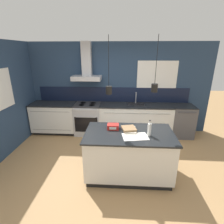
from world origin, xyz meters
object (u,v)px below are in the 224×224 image
oven_range (88,119)px  book_stack (129,129)px  bottle_on_island (149,129)px  dishwasher (182,121)px  red_supply_box (113,127)px

oven_range → book_stack: bearing=-56.3°
bottle_on_island → oven_range: bearing=128.2°
dishwasher → red_supply_box: red_supply_box is taller
oven_range → bottle_on_island: size_ratio=3.07×
dishwasher → book_stack: size_ratio=2.77×
oven_range → red_supply_box: size_ratio=4.13×
dishwasher → red_supply_box: size_ratio=4.13×
bottle_on_island → book_stack: bottle_on_island is taller
oven_range → book_stack: size_ratio=2.77×
book_stack → red_supply_box: (-0.32, 0.07, 0.02)m
bottle_on_island → dishwasher: bearing=57.2°
dishwasher → book_stack: 2.38m
book_stack → red_supply_box: bearing=168.2°
dishwasher → bottle_on_island: (-1.22, -1.90, 0.58)m
oven_range → bottle_on_island: bottle_on_island is taller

